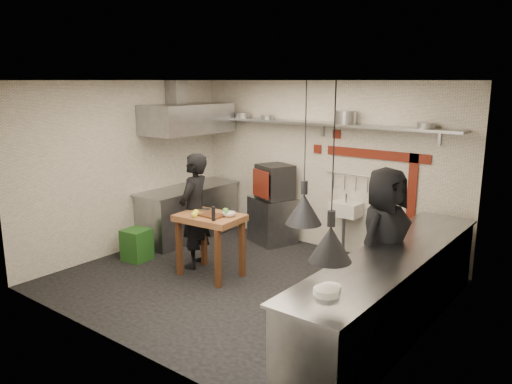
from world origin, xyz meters
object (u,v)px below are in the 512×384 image
Objects in this scene: combi_oven at (275,181)px; prep_table at (210,245)px; oven_stand at (273,220)px; chef_right at (384,241)px; chef_left at (194,211)px; green_bin at (137,245)px.

combi_oven is 1.97m from prep_table.
oven_stand is 3.02m from chef_right.
chef_left reaches higher than oven_stand.
oven_stand is 0.69m from combi_oven.
prep_table is 2.52m from chef_right.
combi_oven is at bearing 69.47° from oven_stand.
chef_left reaches higher than prep_table.
chef_right is (2.43, 0.47, 0.44)m from prep_table.
chef_right reaches higher than prep_table.
oven_stand is at bearing 91.52° from prep_table.
combi_oven is at bearing 60.51° from green_bin.
oven_stand is 0.46× the size of chef_left.
combi_oven is at bearing 154.31° from chef_left.
green_bin is 0.29× the size of chef_left.
green_bin is at bearing -84.03° from chef_left.
chef_right is at bearing -6.31° from combi_oven.
chef_right reaches higher than green_bin.
oven_stand is 1.85m from prep_table.
combi_oven is at bearing 90.70° from prep_table.
green_bin is (-1.16, -2.07, -0.15)m from oven_stand.
chef_left is at bearing -77.23° from combi_oven.
combi_oven reaches higher than green_bin.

